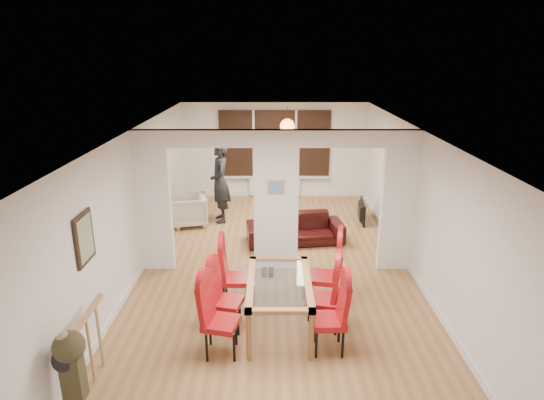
{
  "coord_description": "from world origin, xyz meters",
  "views": [
    {
      "loc": [
        -0.07,
        -7.76,
        3.86
      ],
      "look_at": [
        -0.07,
        0.6,
        1.14
      ],
      "focal_mm": 30.0,
      "sensor_mm": 36.0,
      "label": 1
    }
  ],
  "objects_px": {
    "person": "(220,182)",
    "bowl": "(271,209)",
    "coffee_table": "(277,215)",
    "bottle": "(283,205)",
    "dining_chair_la": "(221,317)",
    "dining_chair_lc": "(236,274)",
    "dining_chair_ra": "(329,315)",
    "dining_chair_rb": "(323,295)",
    "dining_table": "(279,304)",
    "dining_chair_lb": "(227,297)",
    "television": "(359,211)",
    "dining_chair_rc": "(324,272)",
    "sofa": "(295,229)",
    "armchair": "(189,210)"
  },
  "relations": [
    {
      "from": "person",
      "to": "bowl",
      "type": "bearing_deg",
      "value": 82.48
    },
    {
      "from": "coffee_table",
      "to": "bottle",
      "type": "relative_size",
      "value": 3.78
    },
    {
      "from": "dining_chair_la",
      "to": "dining_chair_lc",
      "type": "bearing_deg",
      "value": 98.44
    },
    {
      "from": "dining_chair_ra",
      "to": "dining_chair_rb",
      "type": "height_order",
      "value": "dining_chair_rb"
    },
    {
      "from": "dining_chair_la",
      "to": "dining_chair_rb",
      "type": "relative_size",
      "value": 1.0
    },
    {
      "from": "dining_table",
      "to": "dining_chair_lb",
      "type": "relative_size",
      "value": 1.58
    },
    {
      "from": "television",
      "to": "bowl",
      "type": "xyz_separation_m",
      "value": [
        -2.11,
        0.15,
        -0.01
      ]
    },
    {
      "from": "dining_chair_lb",
      "to": "bowl",
      "type": "height_order",
      "value": "dining_chair_lb"
    },
    {
      "from": "dining_chair_la",
      "to": "dining_chair_rc",
      "type": "height_order",
      "value": "dining_chair_rc"
    },
    {
      "from": "dining_chair_la",
      "to": "coffee_table",
      "type": "bearing_deg",
      "value": 94.4
    },
    {
      "from": "dining_chair_ra",
      "to": "bottle",
      "type": "xyz_separation_m",
      "value": [
        -0.49,
        5.16,
        -0.18
      ]
    },
    {
      "from": "dining_chair_rb",
      "to": "dining_chair_rc",
      "type": "height_order",
      "value": "dining_chair_rc"
    },
    {
      "from": "dining_table",
      "to": "dining_chair_rb",
      "type": "height_order",
      "value": "dining_chair_rb"
    },
    {
      "from": "dining_chair_ra",
      "to": "person",
      "type": "height_order",
      "value": "person"
    },
    {
      "from": "sofa",
      "to": "bowl",
      "type": "distance_m",
      "value": 1.48
    },
    {
      "from": "dining_chair_rb",
      "to": "bottle",
      "type": "relative_size",
      "value": 4.26
    },
    {
      "from": "dining_table",
      "to": "dining_chair_ra",
      "type": "distance_m",
      "value": 0.87
    },
    {
      "from": "person",
      "to": "television",
      "type": "height_order",
      "value": "person"
    },
    {
      "from": "armchair",
      "to": "bottle",
      "type": "xyz_separation_m",
      "value": [
        2.2,
        0.42,
        -0.01
      ]
    },
    {
      "from": "dining_chair_ra",
      "to": "dining_chair_rc",
      "type": "relative_size",
      "value": 0.9
    },
    {
      "from": "dining_table",
      "to": "armchair",
      "type": "distance_m",
      "value": 4.65
    },
    {
      "from": "dining_chair_la",
      "to": "dining_chair_lb",
      "type": "xyz_separation_m",
      "value": [
        0.02,
        0.57,
        -0.03
      ]
    },
    {
      "from": "armchair",
      "to": "dining_chair_lc",
      "type": "bearing_deg",
      "value": 8.62
    },
    {
      "from": "dining_chair_la",
      "to": "sofa",
      "type": "height_order",
      "value": "dining_chair_la"
    },
    {
      "from": "dining_table",
      "to": "dining_chair_la",
      "type": "relative_size",
      "value": 1.49
    },
    {
      "from": "dining_chair_rc",
      "to": "armchair",
      "type": "bearing_deg",
      "value": 138.24
    },
    {
      "from": "dining_table",
      "to": "dining_chair_la",
      "type": "xyz_separation_m",
      "value": [
        -0.77,
        -0.61,
        0.17
      ]
    },
    {
      "from": "dining_chair_rb",
      "to": "armchair",
      "type": "distance_m",
      "value": 4.99
    },
    {
      "from": "dining_table",
      "to": "dining_chair_lb",
      "type": "bearing_deg",
      "value": -176.5
    },
    {
      "from": "television",
      "to": "bowl",
      "type": "height_order",
      "value": "television"
    },
    {
      "from": "person",
      "to": "coffee_table",
      "type": "bearing_deg",
      "value": 81.91
    },
    {
      "from": "sofa",
      "to": "person",
      "type": "bearing_deg",
      "value": 136.13
    },
    {
      "from": "dining_chair_lb",
      "to": "person",
      "type": "height_order",
      "value": "person"
    },
    {
      "from": "dining_chair_rc",
      "to": "person",
      "type": "xyz_separation_m",
      "value": [
        -2.03,
        3.84,
        0.37
      ]
    },
    {
      "from": "dining_chair_lb",
      "to": "dining_table",
      "type": "bearing_deg",
      "value": 16.83
    },
    {
      "from": "dining_chair_ra",
      "to": "sofa",
      "type": "height_order",
      "value": "dining_chair_ra"
    },
    {
      "from": "coffee_table",
      "to": "dining_chair_rb",
      "type": "bearing_deg",
      "value": -82.52
    },
    {
      "from": "dining_chair_ra",
      "to": "armchair",
      "type": "bearing_deg",
      "value": 116.63
    },
    {
      "from": "coffee_table",
      "to": "bottle",
      "type": "distance_m",
      "value": 0.28
    },
    {
      "from": "dining_chair_rb",
      "to": "sofa",
      "type": "height_order",
      "value": "dining_chair_rb"
    },
    {
      "from": "dining_table",
      "to": "coffee_table",
      "type": "distance_m",
      "value": 4.57
    },
    {
      "from": "armchair",
      "to": "person",
      "type": "xyz_separation_m",
      "value": [
        0.71,
        0.26,
        0.6
      ]
    },
    {
      "from": "dining_chair_lb",
      "to": "person",
      "type": "relative_size",
      "value": 0.53
    },
    {
      "from": "dining_chair_ra",
      "to": "dining_chair_rb",
      "type": "distance_m",
      "value": 0.52
    },
    {
      "from": "dining_chair_la",
      "to": "dining_chair_rb",
      "type": "bearing_deg",
      "value": 35.83
    },
    {
      "from": "bowl",
      "to": "television",
      "type": "bearing_deg",
      "value": -3.97
    },
    {
      "from": "dining_table",
      "to": "sofa",
      "type": "height_order",
      "value": "dining_table"
    },
    {
      "from": "dining_chair_lc",
      "to": "dining_chair_rb",
      "type": "bearing_deg",
      "value": -26.86
    },
    {
      "from": "dining_chair_rc",
      "to": "dining_table",
      "type": "bearing_deg",
      "value": -128.93
    },
    {
      "from": "coffee_table",
      "to": "dining_chair_rc",
      "type": "bearing_deg",
      "value": -80.2
    }
  ]
}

